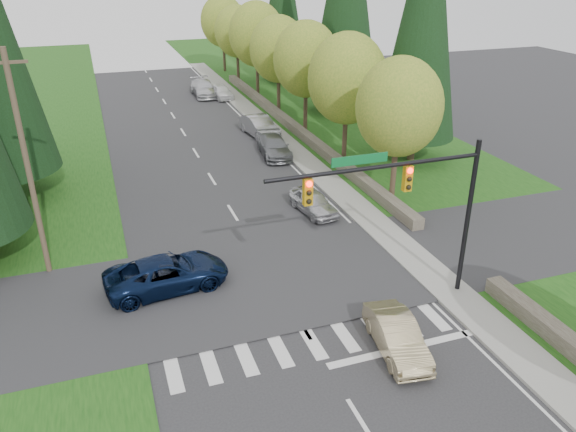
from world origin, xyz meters
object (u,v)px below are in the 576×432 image
suv_navy (167,273)px  parked_car_d (221,92)px  sedan_champagne (397,336)px  parked_car_c (259,126)px  parked_car_e (204,88)px  parked_car_a (313,202)px  parked_car_b (274,147)px

suv_navy → parked_car_d: suv_navy is taller
sedan_champagne → parked_car_d: 40.68m
parked_car_c → parked_car_e: parked_car_c is taller
sedan_champagne → parked_car_a: 12.34m
parked_car_a → parked_car_c: parked_car_c is taller
sedan_champagne → parked_car_b: (2.51, 22.19, 0.04)m
parked_car_d → parked_car_e: size_ratio=0.74×
suv_navy → parked_car_a: suv_navy is taller
parked_car_a → parked_car_d: 28.36m
suv_navy → parked_car_c: parked_car_c is taller
suv_navy → parked_car_e: parked_car_e is taller
suv_navy → parked_car_c: 22.59m
parked_car_c → parked_car_d: bearing=82.4°
parked_car_d → sedan_champagne: bearing=-100.0°
parked_car_b → parked_car_e: size_ratio=0.88×
suv_navy → parked_car_c: bearing=-33.5°
suv_navy → sedan_champagne: bearing=-140.8°
parked_car_c → parked_car_e: (-1.40, 15.03, -0.00)m
sedan_champagne → parked_car_e: parked_car_e is taller
parked_car_b → parked_car_d: bearing=95.6°
parked_car_c → parked_car_e: size_ratio=0.89×
parked_car_c → parked_car_d: 13.39m
parked_car_c → parked_car_d: size_ratio=1.20×
parked_car_b → parked_car_a: bearing=-88.7°
parked_car_a → parked_car_d: parked_car_d is taller
sedan_champagne → parked_car_c: 27.34m
sedan_champagne → parked_car_c: (2.89, 27.19, 0.14)m
suv_navy → parked_car_b: 18.05m
sedan_champagne → parked_car_d: bearing=93.7°
parked_car_d → parked_car_e: 2.16m
parked_car_a → parked_car_b: size_ratio=0.79×
parked_car_b → parked_car_c: bearing=92.5°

